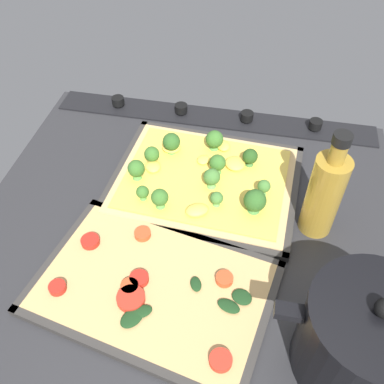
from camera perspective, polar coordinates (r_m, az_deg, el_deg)
The scene contains 8 objects.
ground_plane at distance 77.39cm, azimuth -0.85°, elevation -4.79°, with size 74.13×68.61×3.00cm, color #28282B.
stove_control_panel at distance 97.89cm, azimuth 2.87°, elevation 9.99°, with size 71.16×7.00×2.60cm.
baking_tray_front at distance 82.34cm, azimuth 1.69°, elevation 1.23°, with size 36.59×30.32×1.30cm.
broccoli_pizza at distance 81.22cm, azimuth 1.56°, elevation 2.04°, with size 34.04×27.77×5.99cm.
baking_tray_back at distance 68.49cm, azimuth -5.13°, elevation -12.63°, with size 39.88×30.37×1.30cm.
veggie_pizza_back at distance 67.83cm, azimuth -5.22°, elevation -12.42°, with size 37.07×27.55×1.90cm.
cooking_pot at distance 61.12cm, azimuth 21.84°, elevation -17.74°, with size 23.51×16.63×16.30cm.
oil_bottle at distance 72.64cm, azimuth 17.17°, elevation -0.16°, with size 5.70×5.70×20.52cm.
Camera 1 is at (-10.43, 46.92, 59.16)cm, focal length 40.22 mm.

